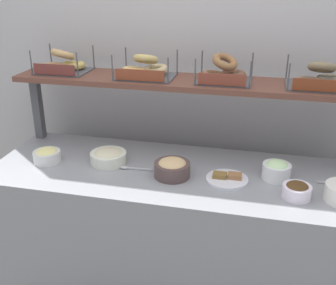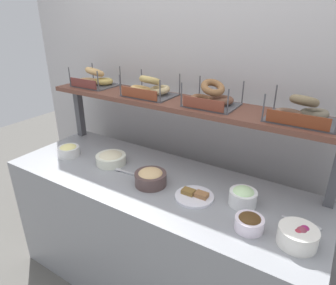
% 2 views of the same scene
% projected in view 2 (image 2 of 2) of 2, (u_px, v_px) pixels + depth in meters
% --- Properties ---
extents(ground_plane, '(8.00, 8.00, 0.00)m').
position_uv_depth(ground_plane, '(157.00, 281.00, 2.14)').
color(ground_plane, '#595651').
extents(back_wall, '(3.16, 0.06, 2.40)m').
position_uv_depth(back_wall, '(199.00, 102.00, 2.08)').
color(back_wall, '#B4B0B1').
rests_on(back_wall, ground_plane).
extents(deli_counter, '(1.96, 0.70, 0.85)m').
position_uv_depth(deli_counter, '(156.00, 235.00, 1.97)').
color(deli_counter, gray).
rests_on(deli_counter, ground_plane).
extents(shelf_riser_left, '(0.05, 0.05, 0.40)m').
position_uv_depth(shelf_riser_left, '(79.00, 112.00, 2.38)').
color(shelf_riser_left, '#4C4C51').
rests_on(shelf_riser_left, deli_counter).
extents(upper_shelf, '(1.92, 0.32, 0.03)m').
position_uv_depth(upper_shelf, '(179.00, 103.00, 1.84)').
color(upper_shelf, brown).
rests_on(upper_shelf, shelf_riser_left).
extents(bowl_potato_salad, '(0.20, 0.20, 0.08)m').
position_uv_depth(bowl_potato_salad, '(111.00, 158.00, 1.98)').
color(bowl_potato_salad, white).
rests_on(bowl_potato_salad, deli_counter).
extents(bowl_chocolate_spread, '(0.13, 0.13, 0.08)m').
position_uv_depth(bowl_chocolate_spread, '(249.00, 222.00, 1.37)').
color(bowl_chocolate_spread, white).
rests_on(bowl_chocolate_spread, deli_counter).
extents(bowl_egg_salad, '(0.15, 0.15, 0.08)m').
position_uv_depth(bowl_egg_salad, '(69.00, 150.00, 2.09)').
color(bowl_egg_salad, silver).
rests_on(bowl_egg_salad, deli_counter).
extents(bowl_scallion_spread, '(0.14, 0.14, 0.10)m').
position_uv_depth(bowl_scallion_spread, '(243.00, 196.00, 1.55)').
color(bowl_scallion_spread, white).
rests_on(bowl_scallion_spread, deli_counter).
extents(bowl_beet_salad, '(0.17, 0.17, 0.09)m').
position_uv_depth(bowl_beet_salad, '(298.00, 236.00, 1.28)').
color(bowl_beet_salad, white).
rests_on(bowl_beet_salad, deli_counter).
extents(bowl_hummus, '(0.19, 0.19, 0.10)m').
position_uv_depth(bowl_hummus, '(151.00, 177.00, 1.73)').
color(bowl_hummus, '#513D3B').
rests_on(bowl_hummus, deli_counter).
extents(serving_plate_white, '(0.21, 0.21, 0.04)m').
position_uv_depth(serving_plate_white, '(194.00, 196.00, 1.62)').
color(serving_plate_white, white).
rests_on(serving_plate_white, deli_counter).
extents(serving_spoon_near_plate, '(0.18, 0.03, 0.01)m').
position_uv_depth(serving_spoon_near_plate, '(308.00, 225.00, 1.40)').
color(serving_spoon_near_plate, '#B7B7BC').
rests_on(serving_spoon_near_plate, deli_counter).
extents(serving_spoon_by_edge, '(0.18, 0.03, 0.01)m').
position_uv_depth(serving_spoon_by_edge, '(123.00, 171.00, 1.88)').
color(serving_spoon_by_edge, '#B7B7BC').
rests_on(serving_spoon_by_edge, deli_counter).
extents(bagel_basket_sesame, '(0.29, 0.25, 0.15)m').
position_uv_depth(bagel_basket_sesame, '(95.00, 80.00, 2.18)').
color(bagel_basket_sesame, '#4C4C51').
rests_on(bagel_basket_sesame, upper_shelf).
extents(bagel_basket_plain, '(0.32, 0.26, 0.14)m').
position_uv_depth(bagel_basket_plain, '(150.00, 88.00, 1.92)').
color(bagel_basket_plain, '#4C4C51').
rests_on(bagel_basket_plain, upper_shelf).
extents(bagel_basket_cinnamon_raisin, '(0.29, 0.25, 0.15)m').
position_uv_depth(bagel_basket_cinnamon_raisin, '(212.00, 98.00, 1.71)').
color(bagel_basket_cinnamon_raisin, '#4C4C51').
rests_on(bagel_basket_cinnamon_raisin, upper_shelf).
extents(bagel_basket_poppy, '(0.33, 0.26, 0.15)m').
position_uv_depth(bagel_basket_poppy, '(302.00, 112.00, 1.47)').
color(bagel_basket_poppy, '#4C4C51').
rests_on(bagel_basket_poppy, upper_shelf).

